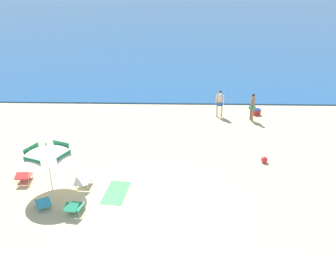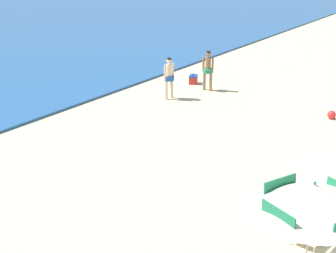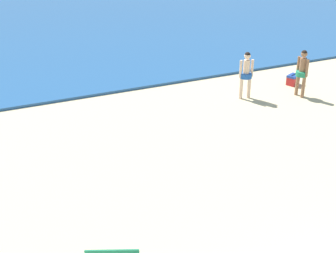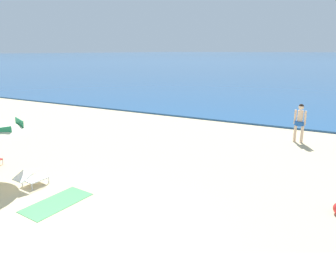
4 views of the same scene
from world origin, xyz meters
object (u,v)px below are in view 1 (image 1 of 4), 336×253
(person_standing_near_shore, at_px, (252,105))
(cooler_box, at_px, (256,112))
(beach_ball, at_px, (264,160))
(lounge_chair_facing_sea, at_px, (74,207))
(beach_umbrella_striped_main, at_px, (47,150))
(lounge_chair_under_umbrella, at_px, (23,176))
(person_standing_beside, at_px, (220,102))
(beach_towel, at_px, (116,193))
(lounge_chair_spare_folded, at_px, (43,203))
(lounge_chair_beside_umbrella, at_px, (83,181))

(person_standing_near_shore, relative_size, cooler_box, 2.94)
(cooler_box, height_order, beach_ball, cooler_box)
(lounge_chair_facing_sea, xyz_separation_m, cooler_box, (9.08, 10.99, -0.07))
(person_standing_near_shore, bearing_deg, cooler_box, 64.11)
(beach_umbrella_striped_main, xyz_separation_m, lounge_chair_under_umbrella, (-1.48, 0.65, -1.60))
(person_standing_beside, bearing_deg, beach_ball, -76.22)
(beach_ball, distance_m, beach_towel, 7.36)
(lounge_chair_spare_folded, relative_size, person_standing_near_shore, 0.58)
(cooler_box, xyz_separation_m, beach_ball, (-0.94, -6.70, -0.04))
(lounge_chair_under_umbrella, relative_size, person_standing_near_shore, 0.52)
(beach_umbrella_striped_main, distance_m, lounge_chair_under_umbrella, 2.27)
(lounge_chair_facing_sea, xyz_separation_m, person_standing_beside, (6.60, 10.57, 0.73))
(lounge_chair_under_umbrella, bearing_deg, cooler_box, 36.32)
(lounge_chair_facing_sea, bearing_deg, person_standing_near_shore, 49.21)
(lounge_chair_under_umbrella, height_order, person_standing_near_shore, person_standing_near_shore)
(person_standing_beside, xyz_separation_m, beach_ball, (1.54, -6.28, -0.85))
(lounge_chair_beside_umbrella, height_order, person_standing_near_shore, person_standing_near_shore)
(lounge_chair_beside_umbrella, bearing_deg, person_standing_near_shore, 42.90)
(person_standing_near_shore, bearing_deg, lounge_chair_facing_sea, -130.79)
(beach_umbrella_striped_main, xyz_separation_m, lounge_chair_beside_umbrella, (1.24, 0.28, -1.60))
(beach_ball, xyz_separation_m, beach_towel, (-6.78, -2.84, -0.15))
(beach_towel, bearing_deg, lounge_chair_facing_sea, -133.21)
(lounge_chair_facing_sea, height_order, person_standing_beside, person_standing_beside)
(beach_umbrella_striped_main, height_order, cooler_box, beach_umbrella_striped_main)
(lounge_chair_facing_sea, relative_size, cooler_box, 1.57)
(person_standing_beside, bearing_deg, lounge_chair_facing_sea, -121.99)
(lounge_chair_facing_sea, bearing_deg, beach_umbrella_striped_main, 131.14)
(beach_umbrella_striped_main, bearing_deg, lounge_chair_facing_sea, -48.86)
(lounge_chair_under_umbrella, relative_size, beach_towel, 0.50)
(beach_umbrella_striped_main, relative_size, person_standing_beside, 1.59)
(beach_umbrella_striped_main, relative_size, lounge_chair_beside_umbrella, 2.98)
(lounge_chair_beside_umbrella, distance_m, lounge_chair_facing_sea, 1.85)
(person_standing_beside, relative_size, cooler_box, 2.93)
(lounge_chair_spare_folded, bearing_deg, lounge_chair_facing_sea, -10.90)
(lounge_chair_beside_umbrella, xyz_separation_m, lounge_chair_facing_sea, (0.12, -1.85, 0.00))
(lounge_chair_facing_sea, distance_m, person_standing_beside, 12.48)
(lounge_chair_under_umbrella, relative_size, cooler_box, 1.52)
(lounge_chair_spare_folded, xyz_separation_m, beach_towel, (2.63, 1.20, -0.27))
(lounge_chair_beside_umbrella, bearing_deg, beach_towel, -15.21)
(lounge_chair_under_umbrella, height_order, beach_ball, lounge_chair_under_umbrella)
(beach_umbrella_striped_main, bearing_deg, lounge_chair_spare_folded, -85.66)
(cooler_box, bearing_deg, beach_ball, -97.95)
(lounge_chair_spare_folded, relative_size, beach_towel, 0.57)
(person_standing_beside, xyz_separation_m, beach_towel, (-5.24, -9.12, -1.00))
(cooler_box, distance_m, beach_ball, 6.76)
(lounge_chair_spare_folded, height_order, person_standing_beside, person_standing_beside)
(lounge_chair_under_umbrella, relative_size, lounge_chair_spare_folded, 0.88)
(beach_umbrella_striped_main, distance_m, cooler_box, 14.16)
(person_standing_beside, distance_m, beach_towel, 10.57)
(cooler_box, xyz_separation_m, beach_towel, (-7.72, -9.54, -0.20))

